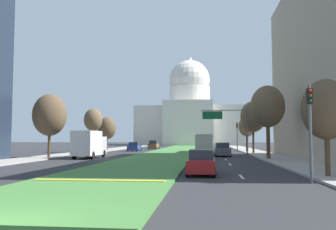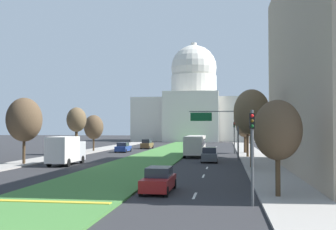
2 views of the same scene
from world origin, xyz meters
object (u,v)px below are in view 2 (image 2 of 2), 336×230
(traffic_light_far_right, at_px, (234,133))
(sedan_far_horizon, at_px, (147,144))
(street_tree_left_distant, at_px, (94,127))
(sedan_lead_stopped, at_px, (159,180))
(street_tree_right_distant, at_px, (245,126))
(box_truck_delivery, at_px, (66,150))
(street_tree_right_mid, at_px, (252,112))
(sedan_distant, at_px, (123,148))
(capitol_building, at_px, (194,106))
(city_bus, at_px, (195,144))
(street_tree_right_far, at_px, (247,117))
(street_tree_right_near, at_px, (278,130))
(overhead_guide_sign, at_px, (219,124))
(sedan_midblock, at_px, (209,155))
(street_tree_left_mid, at_px, (24,120))
(street_tree_left_far, at_px, (77,120))
(traffic_light_near_right, at_px, (252,145))

(traffic_light_far_right, xyz_separation_m, sedan_far_horizon, (-16.70, 12.08, -2.45))
(street_tree_left_distant, relative_size, sedan_lead_stopped, 1.42)
(street_tree_right_distant, relative_size, box_truck_delivery, 0.97)
(street_tree_right_mid, bearing_deg, sedan_distant, 129.15)
(capitol_building, relative_size, city_bus, 3.25)
(street_tree_right_far, bearing_deg, street_tree_right_near, -89.95)
(traffic_light_far_right, height_order, sedan_lead_stopped, traffic_light_far_right)
(overhead_guide_sign, height_order, sedan_midblock, overhead_guide_sign)
(street_tree_right_far, bearing_deg, sedan_far_horizon, 131.14)
(street_tree_left_mid, distance_m, street_tree_right_mid, 25.12)
(traffic_light_far_right, relative_size, overhead_guide_sign, 0.80)
(street_tree_right_near, xyz_separation_m, sedan_lead_stopped, (-7.45, 1.49, -3.31))
(overhead_guide_sign, distance_m, sedan_distant, 21.79)
(street_tree_left_far, bearing_deg, street_tree_left_mid, -89.29)
(street_tree_right_near, relative_size, street_tree_right_far, 0.74)
(street_tree_left_distant, distance_m, sedan_far_horizon, 13.36)
(street_tree_left_mid, bearing_deg, sedan_distant, 77.77)
(sedan_midblock, bearing_deg, traffic_light_near_right, -82.94)
(street_tree_left_mid, relative_size, street_tree_right_far, 0.95)
(city_bus, bearing_deg, street_tree_right_near, -77.78)
(street_tree_left_mid, relative_size, street_tree_right_mid, 0.93)
(street_tree_right_distant, bearing_deg, street_tree_right_far, -90.58)
(street_tree_right_mid, distance_m, street_tree_right_distant, 23.75)
(street_tree_left_far, bearing_deg, box_truck_delivery, -73.16)
(sedan_midblock, height_order, box_truck_delivery, box_truck_delivery)
(city_bus, bearing_deg, overhead_guide_sign, -60.52)
(street_tree_right_mid, bearing_deg, street_tree_left_far, 146.21)
(street_tree_right_near, relative_size, street_tree_right_mid, 0.72)
(traffic_light_near_right, height_order, city_bus, traffic_light_near_right)
(box_truck_delivery, bearing_deg, sedan_distant, 88.62)
(city_bus, bearing_deg, capitol_building, 94.62)
(street_tree_left_far, distance_m, street_tree_right_far, 25.76)
(street_tree_right_mid, height_order, sedan_distant, street_tree_right_mid)
(street_tree_left_distant, bearing_deg, capitol_building, 77.33)
(sedan_midblock, bearing_deg, street_tree_right_mid, -56.78)
(traffic_light_far_right, height_order, street_tree_right_distant, street_tree_right_distant)
(street_tree_left_mid, xyz_separation_m, sedan_far_horizon, (7.13, 35.49, -4.22))
(sedan_midblock, height_order, sedan_distant, sedan_midblock)
(capitol_building, height_order, box_truck_delivery, capitol_building)
(street_tree_right_far, bearing_deg, street_tree_left_far, 175.14)
(street_tree_right_mid, relative_size, sedan_distant, 1.86)
(street_tree_right_mid, xyz_separation_m, sedan_lead_stopped, (-7.07, -16.12, -5.04))
(traffic_light_far_right, relative_size, street_tree_right_far, 0.65)
(overhead_guide_sign, bearing_deg, street_tree_right_near, -82.09)
(traffic_light_near_right, height_order, street_tree_right_distant, street_tree_right_distant)
(street_tree_left_far, bearing_deg, sedan_lead_stopped, -61.11)
(street_tree_left_distant, distance_m, sedan_distant, 6.46)
(box_truck_delivery, distance_m, city_bus, 20.83)
(street_tree_right_far, height_order, sedan_far_horizon, street_tree_right_far)
(box_truck_delivery, bearing_deg, street_tree_left_far, 106.84)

